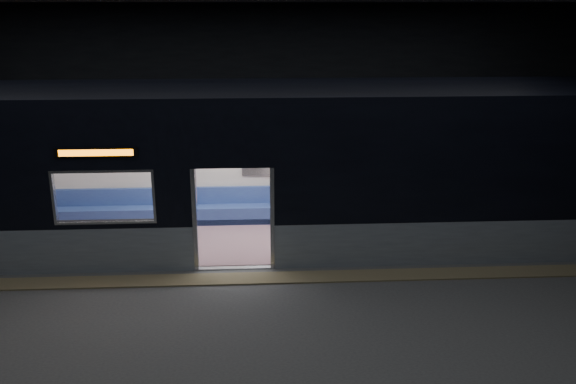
{
  "coord_description": "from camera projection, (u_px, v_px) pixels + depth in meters",
  "views": [
    {
      "loc": [
        0.42,
        -9.96,
        4.98
      ],
      "look_at": [
        1.11,
        2.3,
        1.17
      ],
      "focal_mm": 38.0,
      "sensor_mm": 36.0,
      "label": 1
    }
  ],
  "objects": [
    {
      "name": "station_envelope",
      "position": [
        227.0,
        88.0,
        9.86
      ],
      "size": [
        24.0,
        14.0,
        5.0
      ],
      "color": "black",
      "rests_on": "station_floor"
    },
    {
      "name": "tactile_strip",
      "position": [
        234.0,
        279.0,
        11.47
      ],
      "size": [
        22.8,
        0.5,
        0.03
      ],
      "primitive_type": "cube",
      "color": "#8C7F59",
      "rests_on": "station_floor"
    },
    {
      "name": "station_floor",
      "position": [
        233.0,
        293.0,
        10.95
      ],
      "size": [
        24.0,
        14.0,
        0.01
      ],
      "primitive_type": "cube",
      "color": "#47494C",
      "rests_on": "ground"
    },
    {
      "name": "metro_car",
      "position": [
        235.0,
        159.0,
        12.82
      ],
      "size": [
        18.0,
        3.04,
        3.35
      ],
      "color": "#93A1AF",
      "rests_on": "station_floor"
    },
    {
      "name": "handbag",
      "position": [
        291.0,
        199.0,
        13.98
      ],
      "size": [
        0.35,
        0.33,
        0.14
      ],
      "primitive_type": "cube",
      "rotation": [
        0.0,
        0.0,
        -0.35
      ],
      "color": "black",
      "rests_on": "passenger"
    },
    {
      "name": "passenger",
      "position": [
        290.0,
        191.0,
        14.16
      ],
      "size": [
        0.4,
        0.68,
        1.37
      ],
      "rotation": [
        0.0,
        0.0,
        0.01
      ],
      "color": "black",
      "rests_on": "metro_car"
    },
    {
      "name": "transit_map",
      "position": [
        266.0,
        160.0,
        14.22
      ],
      "size": [
        1.04,
        0.03,
        0.68
      ],
      "primitive_type": "cube",
      "color": "white",
      "rests_on": "metro_car"
    }
  ]
}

